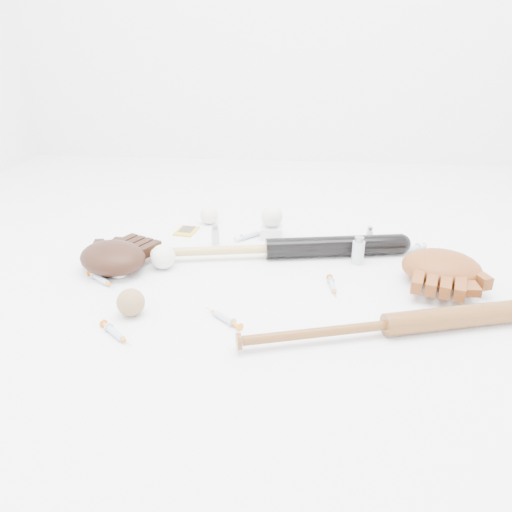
# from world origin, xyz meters

# --- Properties ---
(bat_dark) EXTENTS (0.96, 0.25, 0.07)m
(bat_dark) POSITION_xyz_m (0.01, 0.15, 0.04)
(bat_dark) COLOR black
(bat_dark) RESTS_ON ground
(bat_wood) EXTENTS (0.80, 0.29, 0.06)m
(bat_wood) POSITION_xyz_m (0.34, -0.28, 0.03)
(bat_wood) COLOR brown
(bat_wood) RESTS_ON ground
(glove_dark) EXTENTS (0.35, 0.35, 0.10)m
(glove_dark) POSITION_xyz_m (-0.48, 0.01, 0.05)
(glove_dark) COLOR black
(glove_dark) RESTS_ON ground
(glove_tan) EXTENTS (0.35, 0.35, 0.10)m
(glove_tan) POSITION_xyz_m (0.54, 0.02, 0.05)
(glove_tan) COLOR brown
(glove_tan) RESTS_ON ground
(trading_card) EXTENTS (0.09, 0.11, 0.01)m
(trading_card) POSITION_xyz_m (-0.32, 0.36, 0.00)
(trading_card) COLOR gold
(trading_card) RESTS_ON ground
(pedestal) EXTENTS (0.08, 0.08, 0.04)m
(pedestal) POSITION_xyz_m (0.01, 0.33, 0.02)
(pedestal) COLOR white
(pedestal) RESTS_ON ground
(baseball_on_pedestal) EXTENTS (0.08, 0.08, 0.08)m
(baseball_on_pedestal) POSITION_xyz_m (0.01, 0.33, 0.08)
(baseball_on_pedestal) COLOR white
(baseball_on_pedestal) RESTS_ON pedestal
(baseball_left) EXTENTS (0.08, 0.08, 0.08)m
(baseball_left) POSITION_xyz_m (-0.32, 0.04, 0.04)
(baseball_left) COLOR white
(baseball_left) RESTS_ON ground
(baseball_upper) EXTENTS (0.07, 0.07, 0.07)m
(baseball_upper) POSITION_xyz_m (-0.25, 0.45, 0.04)
(baseball_upper) COLOR white
(baseball_upper) RESTS_ON ground
(baseball_mid) EXTENTS (0.08, 0.08, 0.08)m
(baseball_mid) POSITION_xyz_m (-0.44, -0.04, 0.04)
(baseball_mid) COLOR white
(baseball_mid) RESTS_ON ground
(baseball_aged) EXTENTS (0.08, 0.08, 0.08)m
(baseball_aged) POSITION_xyz_m (-0.33, -0.25, 0.04)
(baseball_aged) COLOR olive
(baseball_aged) RESTS_ON ground
(syringe_0) EXTENTS (0.13, 0.12, 0.02)m
(syringe_0) POSITION_xyz_m (-0.34, -0.36, 0.01)
(syringe_0) COLOR #ADBCC6
(syringe_0) RESTS_ON ground
(syringe_1) EXTENTS (0.13, 0.12, 0.02)m
(syringe_1) POSITION_xyz_m (-0.08, -0.26, 0.01)
(syringe_1) COLOR #ADBCC6
(syringe_1) RESTS_ON ground
(syringe_2) EXTENTS (0.14, 0.13, 0.02)m
(syringe_2) POSITION_xyz_m (-0.07, 0.32, 0.01)
(syringe_2) COLOR #ADBCC6
(syringe_2) RESTS_ON ground
(syringe_3) EXTENTS (0.04, 0.14, 0.02)m
(syringe_3) POSITION_xyz_m (0.21, -0.05, 0.01)
(syringe_3) COLOR #ADBCC6
(syringe_3) RESTS_ON ground
(syringe_4) EXTENTS (0.15, 0.11, 0.02)m
(syringe_4) POSITION_xyz_m (0.49, 0.25, 0.01)
(syringe_4) COLOR #ADBCC6
(syringe_4) RESTS_ON ground
(syringe_5) EXTENTS (0.14, 0.12, 0.02)m
(syringe_5) POSITION_xyz_m (-0.49, -0.08, 0.01)
(syringe_5) COLOR #ADBCC6
(syringe_5) RESTS_ON ground
(vial_0) EXTENTS (0.03, 0.03, 0.07)m
(vial_0) POSITION_xyz_m (0.43, 0.23, 0.03)
(vial_0) COLOR #B5BFC6
(vial_0) RESTS_ON ground
(vial_1) EXTENTS (0.02, 0.02, 0.06)m
(vial_1) POSITION_xyz_m (0.36, 0.31, 0.03)
(vial_1) COLOR #B5BFC6
(vial_1) RESTS_ON ground
(vial_2) EXTENTS (0.03, 0.03, 0.07)m
(vial_2) POSITION_xyz_m (-0.19, 0.25, 0.04)
(vial_2) COLOR #B5BFC6
(vial_2) RESTS_ON ground
(vial_3) EXTENTS (0.04, 0.04, 0.09)m
(vial_3) POSITION_xyz_m (0.30, 0.14, 0.05)
(vial_3) COLOR #B5BFC6
(vial_3) RESTS_ON ground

